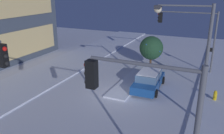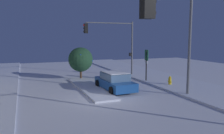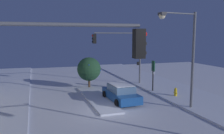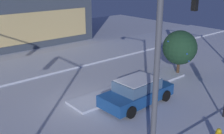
% 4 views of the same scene
% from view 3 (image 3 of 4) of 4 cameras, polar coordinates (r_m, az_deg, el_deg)
% --- Properties ---
extents(ground, '(52.00, 52.00, 0.00)m').
position_cam_3_polar(ground, '(17.69, -0.77, -10.72)').
color(ground, silver).
extents(curb_strip_near, '(52.00, 5.20, 0.14)m').
position_cam_3_polar(curb_strip_near, '(21.49, 20.69, -7.70)').
color(curb_strip_near, silver).
rests_on(curb_strip_near, ground).
extents(median_strip, '(9.00, 1.80, 0.14)m').
position_cam_3_polar(median_strip, '(21.06, -3.68, -7.52)').
color(median_strip, silver).
rests_on(median_strip, ground).
extents(car_near, '(4.63, 2.24, 1.49)m').
position_cam_3_polar(car_near, '(20.19, 2.16, -6.30)').
color(car_near, '#19478C').
rests_on(car_near, ground).
extents(traffic_light_corner_far_left, '(0.32, 5.08, 6.09)m').
position_cam_3_polar(traffic_light_corner_far_left, '(7.48, -12.58, -2.38)').
color(traffic_light_corner_far_left, '#565960').
rests_on(traffic_light_corner_far_left, ground).
extents(traffic_light_corner_near_right, '(0.32, 5.67, 6.01)m').
position_cam_3_polar(traffic_light_corner_near_right, '(26.11, 2.35, 4.61)').
color(traffic_light_corner_near_right, '#565960').
rests_on(traffic_light_corner_near_right, ground).
extents(street_lamp_arched, '(0.82, 3.28, 7.24)m').
position_cam_3_polar(street_lamp_arched, '(17.90, 16.89, 4.77)').
color(street_lamp_arched, '#565960').
rests_on(street_lamp_arched, ground).
extents(fire_hydrant, '(0.48, 0.26, 0.88)m').
position_cam_3_polar(fire_hydrant, '(22.31, 15.01, -5.97)').
color(fire_hydrant, gold).
rests_on(fire_hydrant, ground).
extents(parking_info_sign, '(0.55, 0.12, 3.11)m').
position_cam_3_polar(parking_info_sign, '(23.52, 9.84, -1.22)').
color(parking_info_sign, black).
rests_on(parking_info_sign, ground).
extents(decorated_tree_median, '(2.48, 2.48, 3.29)m').
position_cam_3_polar(decorated_tree_median, '(24.94, -5.54, -0.52)').
color(decorated_tree_median, '#473323').
rests_on(decorated_tree_median, ground).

